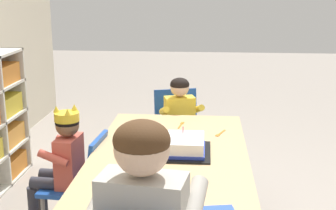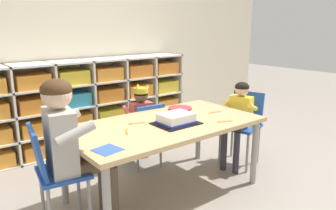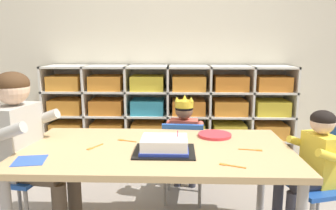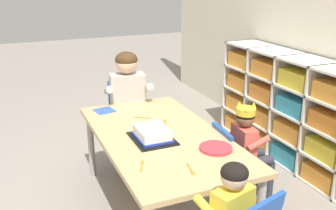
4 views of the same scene
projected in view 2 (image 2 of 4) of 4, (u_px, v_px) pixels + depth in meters
name	position (u px, v px, depth m)	size (l,w,h in m)	color
ground	(165.00, 192.00, 2.72)	(16.00, 16.00, 0.00)	gray
classroom_back_wall	(73.00, 17.00, 3.66)	(6.27, 0.10, 2.90)	beige
storage_cubby_shelf	(88.00, 105.00, 3.70)	(2.49, 0.38, 0.98)	silver
activity_table	(165.00, 129.00, 2.59)	(1.54, 0.82, 0.61)	tan
classroom_chair_blue	(145.00, 131.00, 3.13)	(0.34, 0.37, 0.64)	#1E4CA8
child_with_crown	(139.00, 115.00, 3.18)	(0.31, 0.31, 0.82)	#D15647
classroom_chair_adult_side	(54.00, 169.00, 2.11)	(0.38, 0.38, 0.75)	#1E4CA8
adult_helper_seated	(70.00, 138.00, 2.12)	(0.45, 0.44, 1.04)	#B2ADA3
classroom_chair_guest_side	(243.00, 122.00, 3.23)	(0.44, 0.42, 0.71)	#1E4CA8
guest_at_table_side	(239.00, 114.00, 3.11)	(0.33, 0.33, 0.83)	yellow
birthday_cake_on_tray	(176.00, 119.00, 2.54)	(0.33, 0.27, 0.12)	black
paper_plate_stack	(180.00, 109.00, 2.97)	(0.21, 0.21, 0.02)	#DB333D
paper_napkin_square	(108.00, 150.00, 2.01)	(0.15, 0.15, 0.00)	#3356B7
fork_at_table_front_edge	(127.00, 132.00, 2.35)	(0.07, 0.12, 0.00)	orange
fork_near_cake_tray	(215.00, 112.00, 2.88)	(0.13, 0.04, 0.00)	orange
fork_scattered_mid_table	(224.00, 122.00, 2.60)	(0.13, 0.07, 0.00)	orange
fork_by_napkin	(135.00, 123.00, 2.55)	(0.12, 0.06, 0.00)	orange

